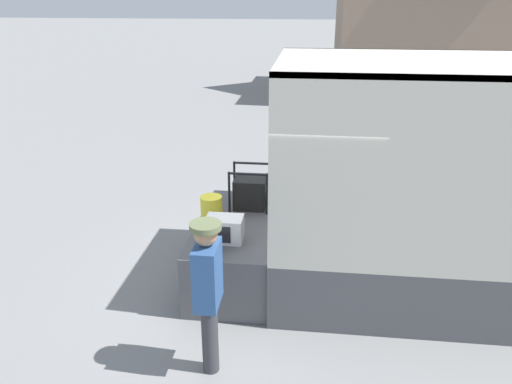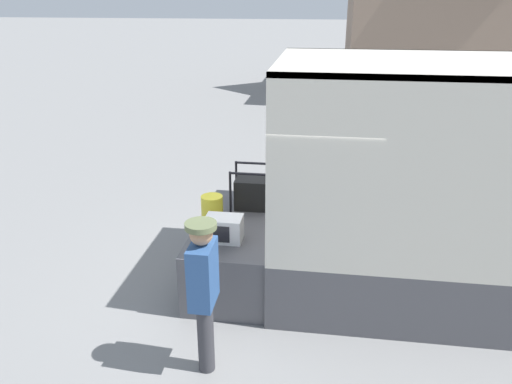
{
  "view_description": "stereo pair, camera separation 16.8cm",
  "coord_description": "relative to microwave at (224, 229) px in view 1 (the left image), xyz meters",
  "views": [
    {
      "loc": [
        0.46,
        -6.35,
        3.88
      ],
      "look_at": [
        -0.25,
        -0.2,
        1.42
      ],
      "focal_mm": 35.0,
      "sensor_mm": 36.0,
      "label": 1
    },
    {
      "loc": [
        0.63,
        -6.33,
        3.88
      ],
      "look_at": [
        -0.25,
        -0.2,
        1.42
      ],
      "focal_mm": 35.0,
      "sensor_mm": 36.0,
      "label": 2
    }
  ],
  "objects": [
    {
      "name": "tailgate_deck",
      "position": [
        0.07,
        0.58,
        -0.6
      ],
      "size": [
        1.11,
        2.34,
        0.87
      ],
      "primitive_type": "cube",
      "color": "#4C4C51",
      "rests_on": "ground"
    },
    {
      "name": "portable_generator",
      "position": [
        0.21,
        1.14,
        0.08
      ],
      "size": [
        0.59,
        0.52,
        0.63
      ],
      "color": "black",
      "rests_on": "tailgate_deck"
    },
    {
      "name": "worker_person",
      "position": [
        0.08,
        -1.44,
        0.08
      ],
      "size": [
        0.32,
        0.44,
        1.79
      ],
      "color": "#38383D",
      "rests_on": "ground"
    },
    {
      "name": "microwave",
      "position": [
        0.0,
        0.0,
        0.0
      ],
      "size": [
        0.48,
        0.35,
        0.33
      ],
      "color": "white",
      "rests_on": "tailgate_deck"
    },
    {
      "name": "ground_plane",
      "position": [
        0.62,
        0.58,
        -1.03
      ],
      "size": [
        160.0,
        160.0,
        0.0
      ],
      "primitive_type": "plane",
      "color": "gray"
    },
    {
      "name": "orange_bucket",
      "position": [
        -0.29,
        0.58,
        0.02
      ],
      "size": [
        0.31,
        0.31,
        0.37
      ],
      "color": "yellow",
      "rests_on": "tailgate_deck"
    }
  ]
}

